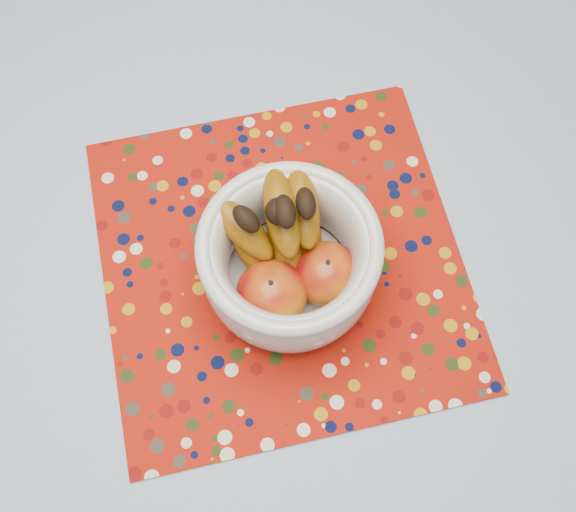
% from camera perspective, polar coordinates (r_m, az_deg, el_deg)
% --- Properties ---
extents(table, '(1.20, 1.20, 0.75)m').
position_cam_1_polar(table, '(0.92, -7.73, 2.11)').
color(table, brown).
rests_on(table, ground).
extents(tablecloth, '(1.32, 1.32, 0.01)m').
position_cam_1_polar(tablecloth, '(0.85, -8.42, 4.38)').
color(tablecloth, '#6686AA').
rests_on(tablecloth, table).
extents(placemat, '(0.45, 0.45, 0.00)m').
position_cam_1_polar(placemat, '(0.80, -0.54, -0.44)').
color(placemat, '#991308').
rests_on(placemat, tablecloth).
extents(fruit_bowl, '(0.20, 0.20, 0.16)m').
position_cam_1_polar(fruit_bowl, '(0.72, -0.13, 0.08)').
color(fruit_bowl, silver).
rests_on(fruit_bowl, placemat).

